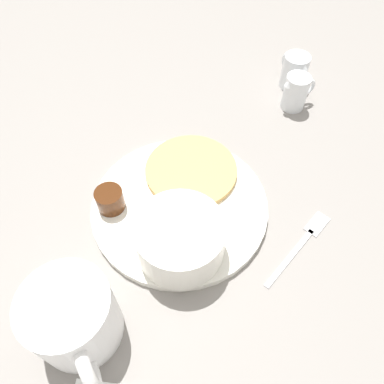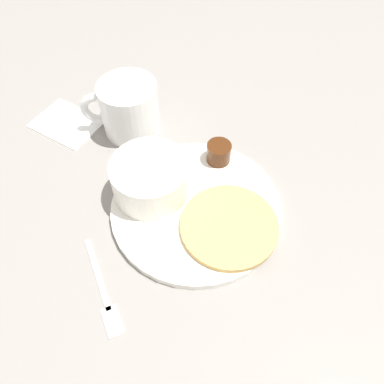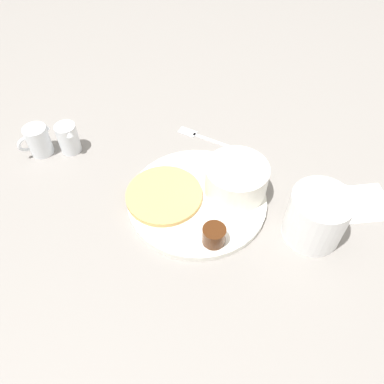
{
  "view_description": "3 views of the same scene",
  "coord_description": "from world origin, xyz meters",
  "px_view_note": "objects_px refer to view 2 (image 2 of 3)",
  "views": [
    {
      "loc": [
        -0.28,
        -0.07,
        0.45
      ],
      "look_at": [
        -0.0,
        -0.02,
        0.05
      ],
      "focal_mm": 35.0,
      "sensor_mm": 36.0,
      "label": 1
    },
    {
      "loc": [
        0.17,
        -0.25,
        0.46
      ],
      "look_at": [
        -0.01,
        -0.0,
        0.04
      ],
      "focal_mm": 35.0,
      "sensor_mm": 36.0,
      "label": 2
    },
    {
      "loc": [
        0.03,
        0.43,
        0.52
      ],
      "look_at": [
        0.01,
        0.0,
        0.03
      ],
      "focal_mm": 35.0,
      "sensor_mm": 36.0,
      "label": 3
    }
  ],
  "objects_px": {
    "bowl": "(150,178)",
    "fork": "(105,296)",
    "coffee_mug": "(128,109)",
    "plate": "(196,207)"
  },
  "relations": [
    {
      "from": "plate",
      "to": "fork",
      "type": "relative_size",
      "value": 1.94
    },
    {
      "from": "bowl",
      "to": "coffee_mug",
      "type": "bearing_deg",
      "value": 142.44
    },
    {
      "from": "plate",
      "to": "coffee_mug",
      "type": "distance_m",
      "value": 0.21
    },
    {
      "from": "plate",
      "to": "coffee_mug",
      "type": "xyz_separation_m",
      "value": [
        -0.19,
        0.08,
        0.04
      ]
    },
    {
      "from": "coffee_mug",
      "to": "fork",
      "type": "height_order",
      "value": "coffee_mug"
    },
    {
      "from": "bowl",
      "to": "coffee_mug",
      "type": "relative_size",
      "value": 0.95
    },
    {
      "from": "plate",
      "to": "bowl",
      "type": "xyz_separation_m",
      "value": [
        -0.07,
        -0.02,
        0.04
      ]
    },
    {
      "from": "fork",
      "to": "coffee_mug",
      "type": "bearing_deg",
      "value": 123.79
    },
    {
      "from": "plate",
      "to": "coffee_mug",
      "type": "relative_size",
      "value": 2.11
    },
    {
      "from": "bowl",
      "to": "fork",
      "type": "relative_size",
      "value": 0.87
    }
  ]
}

